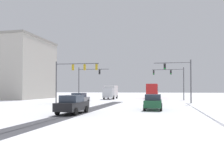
# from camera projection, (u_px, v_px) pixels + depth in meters

# --- Properties ---
(wheel_track_left_lane) EXTENTS (0.98, 34.81, 0.01)m
(wheel_track_left_lane) POSITION_uv_depth(u_px,v_px,m) (89.00, 111.00, 22.71)
(wheel_track_left_lane) COLOR #424247
(wheel_track_left_lane) RESTS_ON ground
(wheel_track_right_lane) EXTENTS (0.97, 34.81, 0.01)m
(wheel_track_right_lane) POSITION_uv_depth(u_px,v_px,m) (80.00, 111.00, 22.91)
(wheel_track_right_lane) COLOR #424247
(wheel_track_right_lane) RESTS_ON ground
(traffic_signal_near_right) EXTENTS (5.41, 0.38, 6.50)m
(traffic_signal_near_right) POSITION_uv_depth(u_px,v_px,m) (181.00, 74.00, 34.21)
(traffic_signal_near_right) COLOR #47474C
(traffic_signal_near_right) RESTS_ON ground
(traffic_signal_far_right) EXTENTS (6.22, 0.42, 6.50)m
(traffic_signal_far_right) POSITION_uv_depth(u_px,v_px,m) (172.00, 77.00, 46.06)
(traffic_signal_far_right) COLOR #47474C
(traffic_signal_far_right) RESTS_ON ground
(traffic_signal_near_left) EXTENTS (6.88, 0.78, 6.50)m
(traffic_signal_near_left) POSITION_uv_depth(u_px,v_px,m) (73.00, 72.00, 35.96)
(traffic_signal_near_left) COLOR #47474C
(traffic_signal_near_left) RESTS_ON ground
(traffic_signal_far_left) EXTENTS (6.08, 0.66, 6.50)m
(traffic_signal_far_left) POSITION_uv_depth(u_px,v_px,m) (87.00, 78.00, 45.89)
(traffic_signal_far_left) COLOR #47474C
(traffic_signal_far_left) RESTS_ON ground
(car_grey_lead) EXTENTS (1.96, 4.17, 1.62)m
(car_grey_lead) POSITION_uv_depth(u_px,v_px,m) (79.00, 99.00, 33.25)
(car_grey_lead) COLOR slate
(car_grey_lead) RESTS_ON ground
(car_dark_green_second) EXTENTS (1.84, 4.10, 1.62)m
(car_dark_green_second) POSITION_uv_depth(u_px,v_px,m) (153.00, 102.00, 24.10)
(car_dark_green_second) COLOR #194C2D
(car_dark_green_second) RESTS_ON ground
(car_black_third) EXTENTS (1.89, 4.13, 1.62)m
(car_black_third) POSITION_uv_depth(u_px,v_px,m) (72.00, 104.00, 20.23)
(car_black_third) COLOR black
(car_black_third) RESTS_ON ground
(bus_oncoming) EXTENTS (2.75, 11.02, 3.38)m
(bus_oncoming) POSITION_uv_depth(u_px,v_px,m) (153.00, 90.00, 56.15)
(bus_oncoming) COLOR #B21E1E
(bus_oncoming) RESTS_ON ground
(box_truck_delivery) EXTENTS (2.54, 7.49, 3.02)m
(box_truck_delivery) POSITION_uv_depth(u_px,v_px,m) (111.00, 92.00, 51.49)
(box_truck_delivery) COLOR #B7BABF
(box_truck_delivery) RESTS_ON ground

